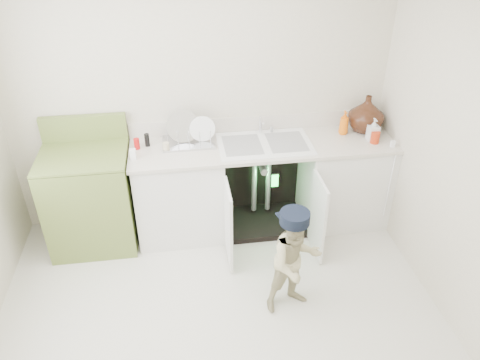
{
  "coord_description": "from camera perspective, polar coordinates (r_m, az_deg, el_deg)",
  "views": [
    {
      "loc": [
        -0.22,
        -2.5,
        2.9
      ],
      "look_at": [
        0.25,
        0.7,
        0.85
      ],
      "focal_mm": 35.0,
      "sensor_mm": 36.0,
      "label": 1
    }
  ],
  "objects": [
    {
      "name": "counter_run",
      "position": [
        4.5,
        3.31,
        -0.24
      ],
      "size": [
        2.44,
        1.02,
        1.25
      ],
      "color": "white",
      "rests_on": "ground"
    },
    {
      "name": "avocado_stove",
      "position": [
        4.48,
        -17.72,
        -2.04
      ],
      "size": [
        0.76,
        0.65,
        1.17
      ],
      "color": "olive",
      "rests_on": "ground"
    },
    {
      "name": "ground",
      "position": [
        3.83,
        -2.28,
        -16.83
      ],
      "size": [
        3.5,
        3.5,
        0.0
      ],
      "primitive_type": "plane",
      "color": "beige",
      "rests_on": "ground"
    },
    {
      "name": "room_shell",
      "position": [
        3.0,
        -2.79,
        -1.02
      ],
      "size": [
        6.0,
        5.5,
        1.26
      ],
      "color": "beige",
      "rests_on": "ground"
    },
    {
      "name": "repair_worker",
      "position": [
        3.65,
        6.75,
        -9.74
      ],
      "size": [
        0.51,
        0.99,
        0.92
      ],
      "rotation": [
        0.0,
        0.0,
        0.25
      ],
      "color": "#BCB287",
      "rests_on": "ground"
    }
  ]
}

